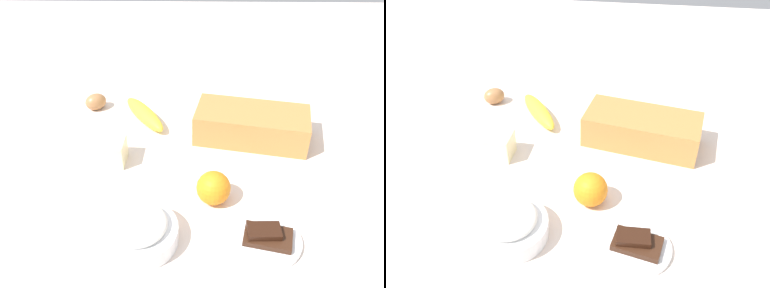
% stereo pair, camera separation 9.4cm
% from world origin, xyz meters
% --- Properties ---
extents(ground_plane, '(2.40, 2.40, 0.02)m').
position_xyz_m(ground_plane, '(0.00, 0.00, -0.01)').
color(ground_plane, beige).
extents(loaf_pan, '(0.30, 0.18, 0.08)m').
position_xyz_m(loaf_pan, '(-0.15, -0.08, 0.04)').
color(loaf_pan, '#B77A3D').
rests_on(loaf_pan, ground_plane).
extents(flour_bowl, '(0.15, 0.15, 0.07)m').
position_xyz_m(flour_bowl, '(0.10, 0.26, 0.03)').
color(flour_bowl, white).
rests_on(flour_bowl, ground_plane).
extents(banana, '(0.14, 0.18, 0.04)m').
position_xyz_m(banana, '(0.13, -0.16, 0.02)').
color(banana, yellow).
rests_on(banana, ground_plane).
extents(orange_fruit, '(0.07, 0.07, 0.07)m').
position_xyz_m(orange_fruit, '(-0.05, 0.15, 0.04)').
color(orange_fruit, orange).
rests_on(orange_fruit, ground_plane).
extents(butter_block, '(0.09, 0.07, 0.06)m').
position_xyz_m(butter_block, '(0.20, 0.02, 0.03)').
color(butter_block, '#F4EDB2').
rests_on(butter_block, ground_plane).
extents(egg_near_butter, '(0.08, 0.07, 0.05)m').
position_xyz_m(egg_near_butter, '(0.28, -0.22, 0.02)').
color(egg_near_butter, '#A36E42').
rests_on(egg_near_butter, ground_plane).
extents(chocolate_plate, '(0.13, 0.13, 0.03)m').
position_xyz_m(chocolate_plate, '(-0.15, 0.26, 0.01)').
color(chocolate_plate, white).
rests_on(chocolate_plate, ground_plane).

